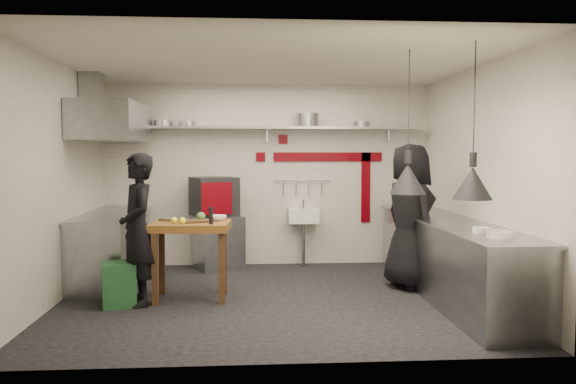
{
  "coord_description": "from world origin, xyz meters",
  "views": [
    {
      "loc": [
        -0.27,
        -6.61,
        1.74
      ],
      "look_at": [
        0.2,
        0.3,
        1.26
      ],
      "focal_mm": 35.0,
      "sensor_mm": 36.0,
      "label": 1
    }
  ],
  "objects": [
    {
      "name": "heat_lamp_near",
      "position": [
        1.37,
        -0.88,
        2.06
      ],
      "size": [
        0.43,
        0.43,
        1.48
      ],
      "primitive_type": null,
      "rotation": [
        0.0,
        0.0,
        0.14
      ],
      "color": "black",
      "rests_on": "ceiling"
    },
    {
      "name": "oven_door",
      "position": [
        -0.74,
        1.45,
        1.09
      ],
      "size": [
        0.43,
        0.21,
        0.46
      ],
      "primitive_type": "cube",
      "rotation": [
        0.0,
        0.0,
        0.41
      ],
      "color": "#61010A",
      "rests_on": "combi_oven"
    },
    {
      "name": "lemon_b",
      "position": [
        -1.05,
        -0.1,
        0.96
      ],
      "size": [
        0.09,
        0.09,
        0.08
      ],
      "primitive_type": "sphere",
      "rotation": [
        0.0,
        0.0,
        -0.14
      ],
      "color": "#F8FF1F",
      "rests_on": "prep_table"
    },
    {
      "name": "prep_table",
      "position": [
        -0.98,
        0.06,
        0.46
      ],
      "size": [
        0.96,
        0.69,
        0.92
      ],
      "primitive_type": null,
      "rotation": [
        0.0,
        0.0,
        -0.06
      ],
      "color": "brown",
      "rests_on": "floor"
    },
    {
      "name": "wall_right",
      "position": [
        2.5,
        0.0,
        1.4
      ],
      "size": [
        0.04,
        4.2,
        2.8
      ],
      "primitive_type": "cube",
      "color": "beige",
      "rests_on": "floor"
    },
    {
      "name": "counter_left",
      "position": [
        -2.15,
        1.05,
        0.45
      ],
      "size": [
        0.7,
        1.9,
        0.9
      ],
      "primitive_type": "cube",
      "color": "gray",
      "rests_on": "floor"
    },
    {
      "name": "shelf_bracket_mid",
      "position": [
        0.0,
        2.07,
        2.02
      ],
      "size": [
        0.04,
        0.06,
        0.24
      ],
      "primitive_type": "cube",
      "color": "gray",
      "rests_on": "wall_back"
    },
    {
      "name": "oven_glass",
      "position": [
        -0.75,
        1.47,
        1.09
      ],
      "size": [
        0.35,
        0.17,
        0.34
      ],
      "primitive_type": "cube",
      "rotation": [
        0.0,
        0.0,
        0.41
      ],
      "color": "black",
      "rests_on": "oven_door"
    },
    {
      "name": "wall_left",
      "position": [
        -2.5,
        0.0,
        1.4
      ],
      "size": [
        0.04,
        4.2,
        2.8
      ],
      "primitive_type": "cube",
      "color": "beige",
      "rests_on": "floor"
    },
    {
      "name": "shelf_bracket_right",
      "position": [
        1.9,
        2.07,
        2.02
      ],
      "size": [
        0.04,
        0.06,
        0.24
      ],
      "primitive_type": "cube",
      "color": "gray",
      "rests_on": "wall_back"
    },
    {
      "name": "bowl",
      "position": [
        -0.65,
        0.2,
        0.95
      ],
      "size": [
        0.21,
        0.21,
        0.07
      ],
      "primitive_type": "imported",
      "rotation": [
        0.0,
        0.0,
        -0.02
      ],
      "color": "white",
      "rests_on": "prep_table"
    },
    {
      "name": "steel_tray",
      "position": [
        -1.25,
        0.21,
        0.94
      ],
      "size": [
        0.23,
        0.2,
        0.03
      ],
      "primitive_type": "cube",
      "rotation": [
        0.0,
        0.0,
        -0.39
      ],
      "color": "gray",
      "rests_on": "prep_table"
    },
    {
      "name": "sink_tap",
      "position": [
        0.55,
        1.92,
        0.96
      ],
      "size": [
        0.03,
        0.03,
        0.14
      ],
      "primitive_type": "cylinder",
      "color": "gray",
      "rests_on": "hand_sink"
    },
    {
      "name": "back_shelf",
      "position": [
        0.0,
        1.92,
        2.12
      ],
      "size": [
        4.6,
        0.34,
        0.04
      ],
      "primitive_type": "cube",
      "color": "gray",
      "rests_on": "wall_back"
    },
    {
      "name": "stock_pot",
      "position": [
        0.61,
        1.92,
        2.24
      ],
      "size": [
        0.45,
        0.45,
        0.2
      ],
      "primitive_type": "cylinder",
      "rotation": [
        0.0,
        0.0,
        0.39
      ],
      "color": "gray",
      "rests_on": "back_shelf"
    },
    {
      "name": "pan_far_left",
      "position": [
        -1.55,
        1.92,
        2.19
      ],
      "size": [
        0.32,
        0.32,
        0.09
      ],
      "primitive_type": "cylinder",
      "rotation": [
        0.0,
        0.0,
        0.17
      ],
      "color": "gray",
      "rests_on": "back_shelf"
    },
    {
      "name": "pan_right",
      "position": [
        1.44,
        1.92,
        2.18
      ],
      "size": [
        0.26,
        0.26,
        0.08
      ],
      "primitive_type": "cylinder",
      "rotation": [
        0.0,
        0.0,
        -0.1
      ],
      "color": "gray",
      "rests_on": "back_shelf"
    },
    {
      "name": "red_tile_b",
      "position": [
        -0.1,
        2.08,
        1.68
      ],
      "size": [
        0.14,
        0.02,
        0.14
      ],
      "primitive_type": "cube",
      "color": "#61010A",
      "rests_on": "wall_back"
    },
    {
      "name": "red_tile_a",
      "position": [
        0.25,
        2.08,
        1.95
      ],
      "size": [
        0.14,
        0.02,
        0.14
      ],
      "primitive_type": "cube",
      "color": "#61010A",
      "rests_on": "wall_back"
    },
    {
      "name": "oven_stand",
      "position": [
        -0.74,
        1.79,
        0.4
      ],
      "size": [
        0.81,
        0.78,
        0.8
      ],
      "primitive_type": "cube",
      "rotation": [
        0.0,
        0.0,
        0.41
      ],
      "color": "gray",
      "rests_on": "floor"
    },
    {
      "name": "counter_left_top",
      "position": [
        -2.15,
        1.05,
        0.92
      ],
      "size": [
        0.76,
        2.0,
        0.03
      ],
      "primitive_type": "cube",
      "color": "gray",
      "rests_on": "counter_left"
    },
    {
      "name": "red_band_horiz",
      "position": [
        0.95,
        2.08,
        1.68
      ],
      "size": [
        1.7,
        0.02,
        0.14
      ],
      "primitive_type": "cube",
      "color": "#61010A",
      "rests_on": "wall_back"
    },
    {
      "name": "pan_mid_left",
      "position": [
        -1.2,
        1.92,
        2.18
      ],
      "size": [
        0.29,
        0.29,
        0.07
      ],
      "primitive_type": "cylinder",
      "rotation": [
        0.0,
        0.0,
        0.13
      ],
      "color": "gray",
      "rests_on": "back_shelf"
    },
    {
      "name": "cutting_board",
      "position": [
        -0.93,
        0.06,
        0.93
      ],
      "size": [
        0.39,
        0.33,
        0.02
      ],
      "primitive_type": "cube",
      "rotation": [
        0.0,
        0.0,
        0.33
      ],
      "color": "#492F19",
      "rests_on": "prep_table"
    },
    {
      "name": "veg_ball",
      "position": [
        -0.86,
        0.22,
        0.97
      ],
      "size": [
        0.14,
        0.14,
        0.11
      ],
      "primitive_type": "sphere",
      "rotation": [
        0.0,
        0.0,
        -0.43
      ],
      "color": "#467E3B",
      "rests_on": "prep_table"
    },
    {
      "name": "heat_lamp_far",
      "position": [
        1.87,
        -1.37,
        2.05
      ],
      "size": [
        0.46,
        0.46,
        1.5
      ],
      "primitive_type": null,
      "rotation": [
        0.0,
        0.0,
        0.29
      ],
      "color": "black",
      "rests_on": "ceiling"
    },
    {
      "name": "hand_sink",
      "position": [
        0.55,
        1.92,
        0.78
      ],
      "size": [
        0.46,
        0.34,
        0.22
      ],
      "primitive_type": "cube",
      "color": "white",
      "rests_on": "wall_back"
    },
    {
      "name": "floor",
      "position": [
        0.0,
        0.0,
        0.0
      ],
      "size": [
        5.0,
        5.0,
        0.0
      ],
      "primitive_type": "plane",
      "color": "black",
      "rests_on": "ground"
    },
    {
      "name": "chef_right",
      "position": [
        1.78,
        0.42,
        0.93
      ],
      "size": [
        0.83,
        1.04,
        1.86
      ],
      "primitive_type": "imported",
      "rotation": [
        0.0,
        0.0,
        1.87
      ],
      "color": "black",
      "rests_on": "floor"
    },
    {
      "name": "plate_stack",
      "position": [
        2.12,
        -1.43,
        0.96
      ],
      "size": [
        0.27,
        0.27,
        0.07
      ],
      "primitive_type": "cylinder",
      "rotation": [
        0.0,
        0.0,
        -0.08
      ],
      "color": "white",
      "rests_on": "counter_right_top"
    },
    {
      "name": "extractor_hood",
      "position": [
        -2.1,
        1.05,
        2.15
      ],
      "size": [
        0.78,
        1.6,
        0.5
      ],
      "primitive_type": "cube",
      "color": "gray",
      "rests_on": "ceiling"
    },
    {
      "name": "wall_front",
      "position": [
        0.0,
        -2.1,
        1.4
      ],
      "size": [
        5.0,
        0.04,
        2.8
      ],
      "primitive_type": "cube",
      "color": "beige",
      "rests_on": "floor"
    },
    {
      "name": "ceiling",
      "position": [
        0.0,
        0.0,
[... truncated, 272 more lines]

